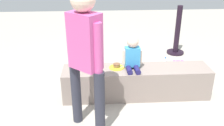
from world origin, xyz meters
name	(u,v)px	position (x,y,z in m)	size (l,w,h in m)	color
ground_plane	(136,95)	(0.00, 0.00, 0.00)	(12.00, 12.00, 0.00)	#A7A194
concrete_ledge	(136,82)	(0.00, 0.00, 0.23)	(2.16, 0.45, 0.45)	gray
child_seated	(133,55)	(-0.07, 0.00, 0.66)	(0.28, 0.32, 0.48)	navy
adult_standing	(85,50)	(-0.70, -0.70, 1.02)	(0.41, 0.39, 1.70)	#2B2C38
cake_plate	(117,67)	(-0.29, 0.04, 0.47)	(0.22, 0.22, 0.07)	yellow
gift_bag	(179,68)	(0.85, 0.61, 0.14)	(0.19, 0.13, 0.31)	#B259BF
railing_post	(177,36)	(1.11, 1.65, 0.38)	(0.36, 0.36, 1.03)	black
water_bottle_near_gift	(136,76)	(0.08, 0.44, 0.10)	(0.08, 0.08, 0.23)	silver
water_bottle_far_side	(165,63)	(0.69, 0.92, 0.10)	(0.06, 0.06, 0.22)	silver
party_cup_red	(114,72)	(-0.29, 0.69, 0.06)	(0.08, 0.08, 0.11)	red
cake_box_white	(113,79)	(-0.32, 0.39, 0.07)	(0.31, 0.32, 0.14)	white
handbag_black_leather	(93,60)	(-0.66, 1.14, 0.10)	(0.33, 0.14, 0.31)	black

